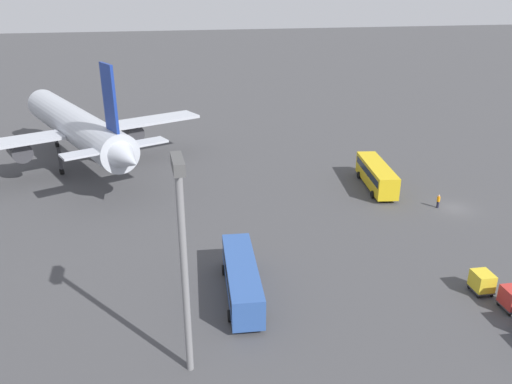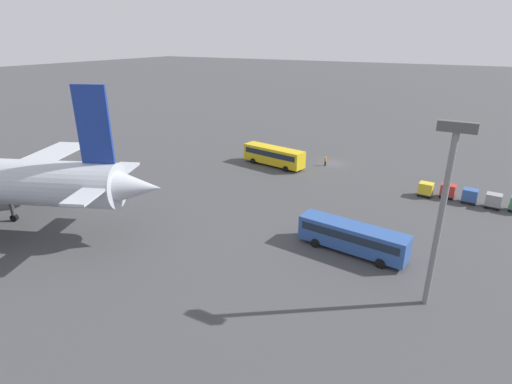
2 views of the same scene
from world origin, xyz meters
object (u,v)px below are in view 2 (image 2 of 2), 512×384
Objects in this scene: cargo_cart_red at (448,190)px; cargo_cart_yellow at (426,189)px; worker_person at (325,161)px; cargo_cart_blue at (470,195)px; cargo_cart_grey at (493,200)px; shuttle_bus_near at (274,155)px; shuttle_bus_far at (352,236)px.

cargo_cart_yellow is at bearing 17.20° from cargo_cart_red.
cargo_cart_red is at bearing 163.97° from worker_person.
worker_person is 0.82× the size of cargo_cart_blue.
cargo_cart_red is (5.76, -0.99, 0.00)m from cargo_cart_grey.
worker_person is at bearing -140.53° from shuttle_bus_near.
worker_person is 0.82× the size of cargo_cart_yellow.
cargo_cart_red and cargo_cart_yellow have the same top height.
cargo_cart_grey and cargo_cart_red have the same top height.
cargo_cart_grey reaches higher than worker_person.
cargo_cart_yellow is at bearing -96.35° from shuttle_bus_far.
cargo_cart_blue and cargo_cart_yellow have the same top height.
shuttle_bus_near is 29.01m from cargo_cart_red.
cargo_cart_grey is at bearing 165.30° from worker_person.
cargo_cart_grey is 1.00× the size of cargo_cart_blue.
worker_person is at bearing -15.51° from cargo_cart_blue.
cargo_cart_blue is at bearing -173.41° from shuttle_bus_near.
cargo_cart_yellow is (-17.92, 6.87, 0.32)m from worker_person.
cargo_cart_red is (-7.54, -22.03, -0.71)m from shuttle_bus_far.
worker_person is 19.20m from cargo_cart_yellow.
shuttle_bus_near is at bearing -3.95° from cargo_cart_grey.
shuttle_bus_near is at bearing -5.03° from cargo_cart_yellow.
shuttle_bus_far reaches higher than cargo_cart_blue.
shuttle_bus_far is at bearing 64.08° from cargo_cart_blue.
shuttle_bus_far is at bearing 115.35° from worker_person.
shuttle_bus_near is 9.42m from worker_person.
shuttle_bus_near is at bearing -41.50° from shuttle_bus_far.
cargo_cart_red is 1.00× the size of cargo_cart_yellow.
shuttle_bus_near is 26.19m from cargo_cart_yellow.
shuttle_bus_far is at bearing 57.71° from cargo_cart_grey.
cargo_cart_red is at bearing -11.74° from cargo_cart_blue.
cargo_cart_grey is (-34.72, 2.40, -0.83)m from shuttle_bus_near.
cargo_cart_yellow is at bearing -0.68° from cargo_cart_grey.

